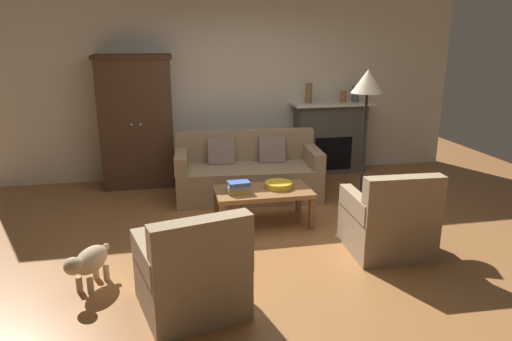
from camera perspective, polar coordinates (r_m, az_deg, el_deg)
ground_plane at (r=5.18m, az=1.31°, el=-8.14°), size 9.60×9.60×0.00m
back_wall at (r=7.26m, az=-3.19°, el=10.40°), size 7.20×0.10×2.80m
fireplace at (r=7.54m, az=8.97°, el=4.04°), size 1.26×0.48×1.12m
armoire at (r=6.93m, az=-14.30°, el=5.79°), size 1.06×0.57×1.87m
couch at (r=6.37m, az=-1.00°, el=-0.36°), size 1.98×1.00×0.86m
coffee_table at (r=5.40m, az=0.86°, el=-2.89°), size 1.10×0.60×0.42m
fruit_bowl at (r=5.45m, az=2.74°, el=-1.76°), size 0.32×0.32×0.07m
book_stack at (r=5.27m, az=-2.15°, el=-2.04°), size 0.26×0.20×0.13m
mantel_vase_bronze at (r=7.28m, az=6.42°, el=9.32°), size 0.10×0.10×0.30m
mantel_vase_terracotta at (r=7.48m, az=10.54°, el=8.83°), size 0.10×0.10×0.17m
mantel_vase_slate at (r=7.55m, az=11.98°, el=9.10°), size 0.11×0.11×0.25m
armchair_near_left at (r=3.82m, az=-7.73°, el=-12.45°), size 0.92×0.93×0.88m
armchair_near_right at (r=4.91m, az=15.83°, el=-6.17°), size 0.81×0.80×0.88m
floor_lamp at (r=5.43m, az=13.37°, el=9.42°), size 0.36×0.36×1.77m
dog at (r=4.37m, az=-19.65°, el=-10.43°), size 0.37×0.52×0.39m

